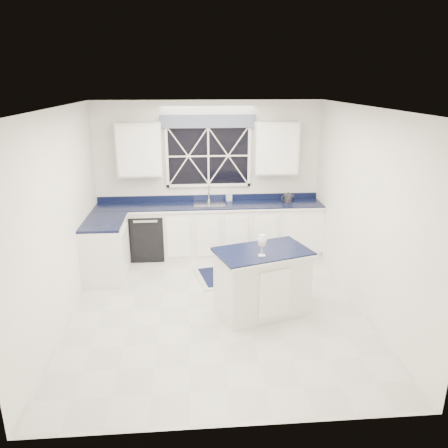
{
  "coord_description": "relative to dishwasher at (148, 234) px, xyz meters",
  "views": [
    {
      "loc": [
        -0.34,
        -5.44,
        3.03
      ],
      "look_at": [
        0.13,
        0.4,
        1.08
      ],
      "focal_mm": 35.0,
      "sensor_mm": 36.0,
      "label": 1
    }
  ],
  "objects": [
    {
      "name": "dishwasher",
      "position": [
        0.0,
        0.0,
        0.0
      ],
      "size": [
        0.6,
        0.58,
        0.82
      ],
      "primitive_type": "cube",
      "color": "black",
      "rests_on": "ground"
    },
    {
      "name": "rug",
      "position": [
        1.57,
        -0.92,
        -0.4
      ],
      "size": [
        1.6,
        1.16,
        0.02
      ],
      "rotation": [
        0.0,
        0.0,
        0.2
      ],
      "color": "#AAAAA5",
      "rests_on": "ground"
    },
    {
      "name": "countertop",
      "position": [
        1.1,
        0.0,
        0.51
      ],
      "size": [
        3.98,
        0.64,
        0.04
      ],
      "primitive_type": "cube",
      "color": "black",
      "rests_on": "base_cabinets"
    },
    {
      "name": "island",
      "position": [
        1.7,
        -2.13,
        0.04
      ],
      "size": [
        1.37,
        1.05,
        0.9
      ],
      "rotation": [
        0.0,
        0.0,
        0.31
      ],
      "color": "white",
      "rests_on": "ground"
    },
    {
      "name": "back_wall",
      "position": [
        1.1,
        0.3,
        0.94
      ],
      "size": [
        4.0,
        0.1,
        2.7
      ],
      "primitive_type": "cube",
      "color": "white",
      "rests_on": "ground"
    },
    {
      "name": "ground",
      "position": [
        1.1,
        -1.95,
        -0.41
      ],
      "size": [
        4.5,
        4.5,
        0.0
      ],
      "primitive_type": "plane",
      "color": "beige",
      "rests_on": "ground"
    },
    {
      "name": "faucet",
      "position": [
        1.1,
        0.19,
        0.69
      ],
      "size": [
        0.05,
        0.2,
        0.3
      ],
      "color": "#B4B4B6",
      "rests_on": "countertop"
    },
    {
      "name": "window",
      "position": [
        1.1,
        0.25,
        1.42
      ],
      "size": [
        1.65,
        0.09,
        1.26
      ],
      "color": "black",
      "rests_on": "ground"
    },
    {
      "name": "kettle",
      "position": [
        2.51,
        0.06,
        0.61
      ],
      "size": [
        0.25,
        0.19,
        0.18
      ],
      "rotation": [
        0.0,
        0.0,
        0.25
      ],
      "color": "#313134",
      "rests_on": "countertop"
    },
    {
      "name": "upper_cabinets",
      "position": [
        1.1,
        0.13,
        1.49
      ],
      "size": [
        3.1,
        0.34,
        0.9
      ],
      "color": "white",
      "rests_on": "ground"
    },
    {
      "name": "wine_glass",
      "position": [
        1.65,
        -2.31,
        0.68
      ],
      "size": [
        0.12,
        0.12,
        0.28
      ],
      "color": "silver",
      "rests_on": "island"
    },
    {
      "name": "soap_bottle",
      "position": [
        1.46,
        0.22,
        0.63
      ],
      "size": [
        0.11,
        0.12,
        0.2
      ],
      "primitive_type": "imported",
      "rotation": [
        0.0,
        0.0,
        0.28
      ],
      "color": "silver",
      "rests_on": "countertop"
    },
    {
      "name": "base_cabinets",
      "position": [
        0.77,
        -0.17,
        0.04
      ],
      "size": [
        3.99,
        1.6,
        0.9
      ],
      "color": "white",
      "rests_on": "ground"
    }
  ]
}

